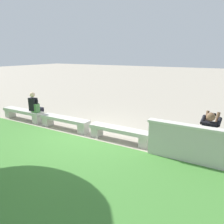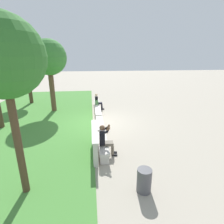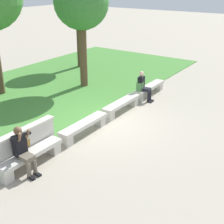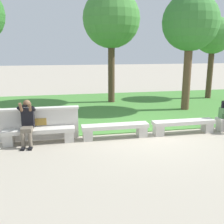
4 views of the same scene
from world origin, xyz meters
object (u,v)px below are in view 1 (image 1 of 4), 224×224
person_photographer (210,133)px  backpack (36,108)px  person_distant (35,106)px  bench_mid (65,121)px  bench_near (119,132)px  bench_far (23,113)px  bench_main (195,147)px

person_photographer → backpack: (6.39, 0.10, -0.11)m
person_photographer → person_distant: (6.50, 0.01, -0.06)m
bench_mid → backpack: (1.47, 0.02, 0.32)m
bench_near → person_distant: (3.89, -0.07, 0.37)m
bench_near → person_distant: bearing=-1.0°
bench_far → backpack: 0.90m
bench_near → person_distant: 3.91m
bench_main → bench_mid: bearing=0.0°
bench_far → person_photographer: size_ratio=1.59×
bench_main → backpack: size_ratio=4.91×
bench_mid → bench_far: 2.31m
bench_far → person_distant: person_distant is taller
person_distant → backpack: size_ratio=2.94×
bench_near → backpack: 3.79m
bench_mid → bench_near: bearing=180.0°
bench_near → bench_far: 4.62m
backpack → bench_main: bearing=-179.8°
bench_main → bench_mid: size_ratio=1.00×
person_photographer → person_distant: person_photographer is taller
backpack → bench_near: bearing=-179.7°
bench_near → backpack: bearing=0.3°
bench_main → backpack: (6.09, 0.02, 0.32)m
bench_far → person_photographer: (-7.23, -0.08, 0.43)m
bench_main → person_photographer: person_photographer is taller
bench_main → person_distant: person_distant is taller
bench_far → bench_mid: bearing=180.0°
person_distant → bench_mid: bearing=177.6°
bench_near → bench_mid: bearing=0.0°
person_photographer → backpack: person_photographer is taller
bench_far → backpack: backpack is taller
backpack → person_distant: bearing=-37.4°
bench_main → bench_mid: same height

